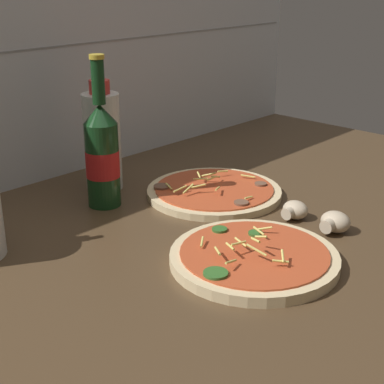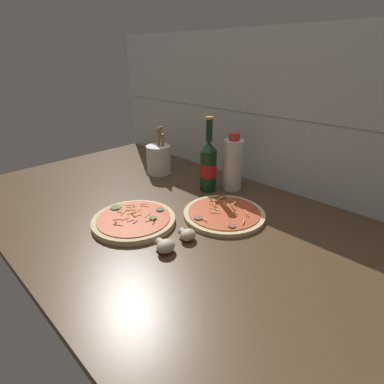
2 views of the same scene
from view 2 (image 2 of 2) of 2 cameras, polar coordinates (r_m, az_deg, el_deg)
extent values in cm
cube|color=#4C3823|center=(100.76, -4.90, -4.89)|extent=(160.00, 90.00, 2.50)
cube|color=silver|center=(123.83, 11.20, 14.54)|extent=(160.00, 1.00, 60.00)
cube|color=gray|center=(123.38, 11.05, 14.52)|extent=(156.80, 0.16, 0.30)
cylinder|color=beige|center=(96.25, -11.00, -5.37)|extent=(26.03, 26.03, 1.71)
cylinder|color=#C14C28|center=(95.76, -11.05, -4.85)|extent=(22.90, 22.90, 0.30)
cylinder|color=#336628|center=(102.57, -14.31, -2.87)|extent=(3.59, 3.59, 0.40)
cylinder|color=#336628|center=(98.62, -6.12, -3.35)|extent=(2.54, 2.54, 0.40)
cylinder|color=#336628|center=(93.82, -7.44, -4.98)|extent=(2.33, 2.33, 0.40)
cylinder|color=#EADB6B|center=(100.52, -11.73, -2.52)|extent=(2.20, 2.78, 0.75)
cylinder|color=#EADB6B|center=(95.55, -12.78, -3.84)|extent=(1.06, 3.34, 1.34)
cylinder|color=#EADB6B|center=(97.16, -11.29, -3.12)|extent=(2.72, 0.95, 0.53)
cylinder|color=#EADB6B|center=(93.65, -14.40, -5.19)|extent=(1.90, 2.00, 0.62)
cylinder|color=#EADB6B|center=(93.66, -10.95, -3.87)|extent=(0.68, 2.08, 0.85)
cylinder|color=#EADB6B|center=(99.80, -13.68, -3.02)|extent=(2.75, 0.68, 0.97)
cylinder|color=#EADB6B|center=(92.90, -14.02, -5.11)|extent=(2.53, 2.17, 0.88)
cylinder|color=#EADB6B|center=(93.22, -8.43, -4.46)|extent=(0.50, 2.30, 0.98)
cylinder|color=#EADB6B|center=(101.86, -9.07, -2.29)|extent=(2.37, 1.88, 0.75)
cylinder|color=#EADB6B|center=(94.78, -11.91, -3.41)|extent=(1.15, 2.27, 0.66)
cylinder|color=#EADB6B|center=(92.13, -7.34, -5.09)|extent=(1.59, 2.35, 0.97)
cylinder|color=#EADB6B|center=(98.53, -11.56, -2.83)|extent=(1.66, 2.69, 0.63)
cylinder|color=#EADB6B|center=(96.71, -10.32, -3.61)|extent=(0.67, 2.59, 0.90)
cylinder|color=beige|center=(99.08, 6.11, -4.20)|extent=(26.72, 26.72, 1.38)
cylinder|color=#C14C28|center=(98.68, 6.14, -3.78)|extent=(23.52, 23.52, 0.30)
cylinder|color=brown|center=(94.00, 1.18, -4.93)|extent=(2.75, 2.75, 0.40)
cylinder|color=brown|center=(90.55, 7.60, -6.41)|extent=(2.42, 2.42, 0.40)
cylinder|color=brown|center=(107.78, 5.79, -0.98)|extent=(3.28, 3.28, 0.40)
cylinder|color=#EADB6B|center=(106.24, 5.38, -1.15)|extent=(0.80, 2.29, 0.96)
cylinder|color=#EADB6B|center=(98.42, 6.62, -2.71)|extent=(2.05, 1.11, 0.85)
cylinder|color=#EADB6B|center=(98.97, 7.77, -2.53)|extent=(1.86, 2.63, 1.14)
cylinder|color=#EADB6B|center=(103.91, 4.10, -1.48)|extent=(3.38, 0.45, 0.65)
cylinder|color=#EADB6B|center=(92.58, 2.40, -5.26)|extent=(2.05, 0.53, 0.54)
cylinder|color=#EADB6B|center=(100.47, 4.27, -2.09)|extent=(2.50, 1.99, 0.86)
cylinder|color=#EADB6B|center=(97.99, 7.95, -3.16)|extent=(2.93, 0.58, 1.25)
cylinder|color=#EADB6B|center=(100.89, 7.91, -2.14)|extent=(1.26, 1.82, 0.98)
cylinder|color=#EADB6B|center=(102.34, 3.81, -1.73)|extent=(3.04, 0.50, 1.37)
cylinder|color=#EADB6B|center=(97.19, 10.30, -3.72)|extent=(2.30, 1.21, 0.58)
cylinder|color=#EADB6B|center=(100.18, 6.12, -2.05)|extent=(2.04, 2.51, 0.62)
cylinder|color=#EADB6B|center=(92.79, 9.80, -5.53)|extent=(1.72, 2.82, 0.58)
cylinder|color=#EADB6B|center=(97.43, 4.25, -3.30)|extent=(2.96, 1.80, 0.85)
cylinder|color=#143819|center=(114.96, 3.12, 4.09)|extent=(6.27, 6.27, 15.93)
cone|color=#143819|center=(111.91, 3.24, 8.77)|extent=(6.27, 6.27, 3.61)
cylinder|color=#143819|center=(110.47, 3.31, 11.68)|extent=(2.38, 2.38, 8.03)
cylinder|color=gold|center=(109.56, 3.37, 13.93)|extent=(2.74, 2.74, 0.80)
cylinder|color=red|center=(114.85, 3.13, 4.23)|extent=(6.34, 6.34, 5.10)
cylinder|color=silver|center=(116.26, 7.76, 5.08)|extent=(7.41, 7.41, 19.53)
cylinder|color=red|center=(113.07, 8.08, 10.38)|extent=(4.07, 4.07, 2.66)
cylinder|color=beige|center=(82.70, -5.97, -9.66)|extent=(2.36, 2.36, 2.36)
ellipsoid|color=#C6B293|center=(81.35, -5.00, -10.26)|extent=(4.46, 5.24, 3.67)
cylinder|color=beige|center=(87.13, -1.67, -7.69)|extent=(2.15, 2.15, 2.15)
ellipsoid|color=#C6B293|center=(85.98, -0.77, -8.17)|extent=(4.06, 4.77, 3.34)
cylinder|color=silver|center=(133.63, -6.35, 6.16)|extent=(10.66, 10.66, 12.47)
cylinder|color=olive|center=(131.69, -6.48, 8.95)|extent=(3.93, 3.05, 15.99)
cylinder|color=olive|center=(131.86, -5.56, 8.30)|extent=(2.67, 2.71, 12.93)
cylinder|color=olive|center=(132.80, -6.41, 8.89)|extent=(2.27, 2.21, 15.15)
camera|label=1|loc=(1.36, -48.61, 14.37)|focal=55.00mm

